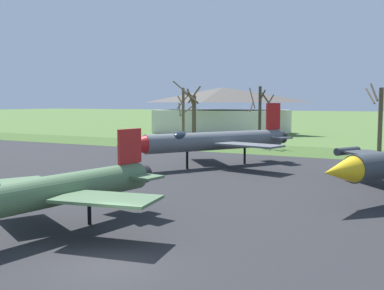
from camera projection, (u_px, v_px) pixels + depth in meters
The scene contains 11 objects.
ground_plane at pixel (109, 265), 17.12m from camera, with size 600.00×600.00×0.00m, color #4C6B33.
asphalt_apron at pixel (246, 198), 29.01m from camera, with size 99.82×45.28×0.05m, color #28282B.
grass_verge_strip at pixel (337, 153), 54.08m from camera, with size 159.82×12.00×0.06m, color #3E5A28.
jet_fighter_front_right at pixel (34, 194), 20.00m from camera, with size 10.47×14.78×4.61m.
jet_fighter_rear_right at pixel (211, 141), 42.60m from camera, with size 12.49×16.47×5.93m.
info_placard_rear_right at pixel (126, 169), 37.94m from camera, with size 0.63×0.28×0.87m.
bare_tree_far_left at pixel (183, 111), 69.62m from camera, with size 2.96×3.02×9.15m.
bare_tree_left_of_center at pixel (194, 114), 67.54m from camera, with size 2.52×2.59×8.41m.
bare_tree_center at pixel (260, 113), 59.57m from camera, with size 3.53×3.52×8.03m.
bare_tree_right_of_center at pixel (380, 117), 53.31m from camera, with size 3.15×3.11×8.19m.
visitor_building at pixel (223, 110), 89.64m from camera, with size 25.80×15.75×8.85m.
Camera 1 is at (10.61, -13.17, 6.03)m, focal length 43.28 mm.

